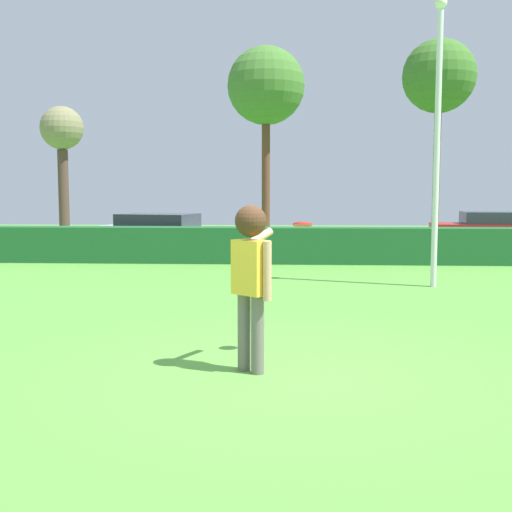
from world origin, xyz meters
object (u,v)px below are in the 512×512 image
object	(u,v)px
parked_car_red	(496,229)
frisbee	(302,224)
person	(251,266)
lamppost	(437,129)
parked_car_silver	(158,232)
oak_tree	(266,87)
birch_tree	(62,135)
maple_tree	(439,78)

from	to	relation	value
parked_car_red	frisbee	bearing A→B (deg)	-114.88
frisbee	parked_car_red	xyz separation A→B (m)	(6.70, 14.45, -0.86)
person	lamppost	distance (m)	7.47
parked_car_silver	oak_tree	world-z (taller)	oak_tree
person	parked_car_red	size ratio (longest dim) A/B	0.41
parked_car_silver	person	bearing A→B (deg)	-73.96
birch_tree	oak_tree	bearing A→B (deg)	-1.27
lamppost	maple_tree	xyz separation A→B (m)	(2.37, 10.82, 2.82)
lamppost	birch_tree	distance (m)	18.38
maple_tree	person	bearing A→B (deg)	-108.23
parked_car_red	birch_tree	world-z (taller)	birch_tree
parked_car_silver	birch_tree	bearing A→B (deg)	127.28
person	oak_tree	xyz separation A→B (m)	(-0.65, 19.69, 4.95)
birch_tree	maple_tree	distance (m)	15.14
frisbee	oak_tree	world-z (taller)	oak_tree
parked_car_silver	birch_tree	size ratio (longest dim) A/B	0.82
maple_tree	parked_car_silver	bearing A→B (deg)	-153.93
parked_car_red	oak_tree	distance (m)	10.58
parked_car_silver	lamppost	bearing A→B (deg)	-42.09
lamppost	parked_car_silver	world-z (taller)	lamppost
person	lamppost	bearing A→B (deg)	62.69
frisbee	parked_car_red	distance (m)	15.95
birch_tree	maple_tree	bearing A→B (deg)	-10.20
person	frisbee	bearing A→B (deg)	52.58
frisbee	birch_tree	distance (m)	21.64
lamppost	parked_car_red	bearing A→B (deg)	65.77
maple_tree	oak_tree	xyz separation A→B (m)	(-6.32, 2.48, 0.10)
person	frisbee	world-z (taller)	person
frisbee	parked_car_red	size ratio (longest dim) A/B	0.05
person	parked_car_red	xyz separation A→B (m)	(7.25, 15.17, -0.45)
frisbee	lamppost	size ratio (longest dim) A/B	0.04
frisbee	parked_car_red	bearing A→B (deg)	65.12
parked_car_silver	parked_car_red	bearing A→B (deg)	12.97
parked_car_red	oak_tree	xyz separation A→B (m)	(-7.90, 4.52, 5.40)
frisbee	lamppost	bearing A→B (deg)	64.13
parked_car_silver	parked_car_red	size ratio (longest dim) A/B	1.03
frisbee	birch_tree	world-z (taller)	birch_tree
lamppost	oak_tree	distance (m)	14.18
birch_tree	oak_tree	distance (m)	8.69
parked_car_red	maple_tree	size ratio (longest dim) A/B	0.59
oak_tree	parked_car_silver	bearing A→B (deg)	-113.06
lamppost	oak_tree	bearing A→B (deg)	106.53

